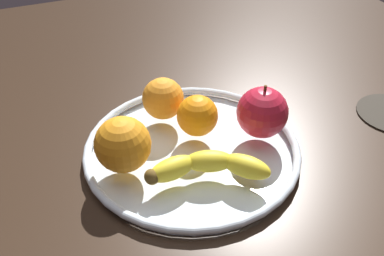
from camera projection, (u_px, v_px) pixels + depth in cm
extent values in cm
cube|color=black|center=(192.00, 163.00, 65.03)|extent=(142.12, 142.12, 4.00)
cylinder|color=silver|center=(192.00, 151.00, 63.62)|extent=(31.12, 31.12, 0.60)
torus|color=silver|center=(192.00, 147.00, 63.07)|extent=(32.42, 32.42, 1.20)
ellipsoid|color=yellow|center=(246.00, 167.00, 56.53)|extent=(6.83, 7.22, 3.09)
ellipsoid|color=yellow|center=(209.00, 161.00, 57.36)|extent=(7.52, 5.34, 3.09)
ellipsoid|color=yellow|center=(172.00, 169.00, 56.22)|extent=(7.21, 3.93, 3.09)
ellipsoid|color=brown|center=(152.00, 177.00, 54.98)|extent=(2.26, 2.40, 2.16)
sphere|color=red|center=(262.00, 112.00, 62.42)|extent=(7.76, 7.76, 7.76)
cylinder|color=#593819|center=(265.00, 89.00, 59.91)|extent=(0.44, 0.44, 1.20)
sphere|color=orange|center=(163.00, 99.00, 66.31)|extent=(6.67, 6.67, 6.67)
sphere|color=orange|center=(123.00, 144.00, 56.55)|extent=(7.78, 7.78, 7.78)
sphere|color=orange|center=(197.00, 116.00, 63.02)|extent=(6.29, 6.29, 6.29)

